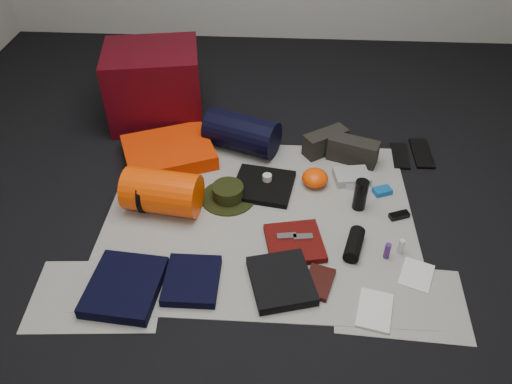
# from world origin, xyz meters

# --- Properties ---
(floor) EXTENTS (4.50, 4.50, 0.02)m
(floor) POSITION_xyz_m (0.00, 0.00, -0.01)
(floor) COLOR black
(floor) RESTS_ON ground
(newspaper_mat) EXTENTS (1.60, 1.30, 0.01)m
(newspaper_mat) POSITION_xyz_m (0.00, 0.00, 0.00)
(newspaper_mat) COLOR #B9B7AA
(newspaper_mat) RESTS_ON floor
(newspaper_sheet_front_left) EXTENTS (0.61, 0.44, 0.00)m
(newspaper_sheet_front_left) POSITION_xyz_m (-0.70, -0.55, 0.00)
(newspaper_sheet_front_left) COLOR #B9B7AA
(newspaper_sheet_front_left) RESTS_ON floor
(newspaper_sheet_front_right) EXTENTS (0.60, 0.43, 0.00)m
(newspaper_sheet_front_right) POSITION_xyz_m (0.65, -0.50, 0.00)
(newspaper_sheet_front_right) COLOR #B9B7AA
(newspaper_sheet_front_right) RESTS_ON floor
(red_cabinet) EXTENTS (0.65, 0.58, 0.48)m
(red_cabinet) POSITION_xyz_m (-0.73, 0.93, 0.24)
(red_cabinet) COLOR #46050D
(red_cabinet) RESTS_ON floor
(sleeping_pad) EXTENTS (0.63, 0.58, 0.09)m
(sleeping_pad) POSITION_xyz_m (-0.57, 0.47, 0.05)
(sleeping_pad) COLOR #F53402
(sleeping_pad) RESTS_ON newspaper_mat
(stuff_sack) EXTENTS (0.42, 0.28, 0.23)m
(stuff_sack) POSITION_xyz_m (-0.51, 0.03, 0.12)
(stuff_sack) COLOR #FE4404
(stuff_sack) RESTS_ON newspaper_mat
(sack_strap_left) EXTENTS (0.02, 0.22, 0.22)m
(sack_strap_left) POSITION_xyz_m (-0.61, 0.03, 0.11)
(sack_strap_left) COLOR black
(sack_strap_left) RESTS_ON newspaper_mat
(sack_strap_right) EXTENTS (0.03, 0.22, 0.22)m
(sack_strap_right) POSITION_xyz_m (-0.41, 0.03, 0.11)
(sack_strap_right) COLOR black
(sack_strap_right) RESTS_ON newspaper_mat
(navy_duffel) EXTENTS (0.49, 0.37, 0.23)m
(navy_duffel) POSITION_xyz_m (-0.14, 0.60, 0.12)
(navy_duffel) COLOR black
(navy_duffel) RESTS_ON newspaper_mat
(boonie_brim) EXTENTS (0.34, 0.34, 0.01)m
(boonie_brim) POSITION_xyz_m (-0.18, 0.14, 0.01)
(boonie_brim) COLOR black
(boonie_brim) RESTS_ON newspaper_mat
(boonie_crown) EXTENTS (0.17, 0.17, 0.07)m
(boonie_crown) POSITION_xyz_m (-0.18, 0.14, 0.05)
(boonie_crown) COLOR black
(boonie_crown) RESTS_ON boonie_brim
(hiking_boot_left) EXTENTS (0.28, 0.24, 0.14)m
(hiking_boot_left) POSITION_xyz_m (0.36, 0.60, 0.07)
(hiking_boot_left) COLOR black
(hiking_boot_left) RESTS_ON newspaper_mat
(hiking_boot_right) EXTENTS (0.31, 0.20, 0.14)m
(hiking_boot_right) POSITION_xyz_m (0.52, 0.52, 0.08)
(hiking_boot_right) COLOR black
(hiking_boot_right) RESTS_ON newspaper_mat
(flip_flop_left) EXTENTS (0.11, 0.26, 0.01)m
(flip_flop_left) POSITION_xyz_m (0.82, 0.58, 0.01)
(flip_flop_left) COLOR black
(flip_flop_left) RESTS_ON floor
(flip_flop_right) EXTENTS (0.11, 0.29, 0.02)m
(flip_flop_right) POSITION_xyz_m (0.95, 0.61, 0.01)
(flip_flop_right) COLOR black
(flip_flop_right) RESTS_ON floor
(trousers_navy_a) EXTENTS (0.34, 0.38, 0.06)m
(trousers_navy_a) POSITION_xyz_m (-0.58, -0.52, 0.03)
(trousers_navy_a) COLOR black
(trousers_navy_a) RESTS_ON newspaper_mat
(trousers_navy_b) EXTENTS (0.24, 0.28, 0.04)m
(trousers_navy_b) POSITION_xyz_m (-0.28, -0.46, 0.03)
(trousers_navy_b) COLOR black
(trousers_navy_b) RESTS_ON newspaper_mat
(trousers_charcoal) EXTENTS (0.34, 0.37, 0.05)m
(trousers_charcoal) POSITION_xyz_m (0.12, -0.44, 0.03)
(trousers_charcoal) COLOR black
(trousers_charcoal) RESTS_ON newspaper_mat
(black_tshirt) EXTENTS (0.37, 0.35, 0.03)m
(black_tshirt) POSITION_xyz_m (0.01, 0.23, 0.02)
(black_tshirt) COLOR black
(black_tshirt) RESTS_ON newspaper_mat
(red_shirt) EXTENTS (0.32, 0.32, 0.04)m
(red_shirt) POSITION_xyz_m (0.18, -0.20, 0.02)
(red_shirt) COLOR #530B09
(red_shirt) RESTS_ON newspaper_mat
(orange_stuff_sack) EXTENTS (0.17, 0.17, 0.10)m
(orange_stuff_sack) POSITION_xyz_m (0.29, 0.28, 0.05)
(orange_stuff_sack) COLOR #FE4404
(orange_stuff_sack) RESTS_ON newspaper_mat
(first_aid_pouch) EXTENTS (0.21, 0.17, 0.05)m
(first_aid_pouch) POSITION_xyz_m (0.50, 0.33, 0.03)
(first_aid_pouch) COLOR #959D94
(first_aid_pouch) RESTS_ON newspaper_mat
(water_bottle) EXTENTS (0.08, 0.08, 0.18)m
(water_bottle) POSITION_xyz_m (0.52, 0.10, 0.09)
(water_bottle) COLOR black
(water_bottle) RESTS_ON newspaper_mat
(speaker) EXTENTS (0.13, 0.21, 0.08)m
(speaker) POSITION_xyz_m (0.47, -0.21, 0.04)
(speaker) COLOR black
(speaker) RESTS_ON newspaper_mat
(compact_camera) EXTENTS (0.12, 0.08, 0.04)m
(compact_camera) POSITION_xyz_m (0.52, 0.27, 0.03)
(compact_camera) COLOR silver
(compact_camera) RESTS_ON newspaper_mat
(cyan_case) EXTENTS (0.11, 0.09, 0.03)m
(cyan_case) POSITION_xyz_m (0.67, 0.23, 0.02)
(cyan_case) COLOR #10559C
(cyan_case) RESTS_ON newspaper_mat
(toiletry_purple) EXTENTS (0.04, 0.04, 0.09)m
(toiletry_purple) POSITION_xyz_m (0.62, -0.25, 0.05)
(toiletry_purple) COLOR #48216A
(toiletry_purple) RESTS_ON newspaper_mat
(toiletry_clear) EXTENTS (0.03, 0.03, 0.08)m
(toiletry_clear) POSITION_xyz_m (0.69, -0.21, 0.05)
(toiletry_clear) COLOR silver
(toiletry_clear) RESTS_ON newspaper_mat
(paperback_book) EXTENTS (0.17, 0.21, 0.03)m
(paperback_book) POSITION_xyz_m (0.29, -0.43, 0.02)
(paperback_book) COLOR black
(paperback_book) RESTS_ON newspaper_mat
(map_booklet) EXTENTS (0.19, 0.24, 0.01)m
(map_booklet) POSITION_xyz_m (0.53, -0.56, 0.01)
(map_booklet) COLOR silver
(map_booklet) RESTS_ON newspaper_mat
(map_printout) EXTENTS (0.19, 0.22, 0.01)m
(map_printout) POSITION_xyz_m (0.75, -0.35, 0.01)
(map_printout) COLOR silver
(map_printout) RESTS_ON newspaper_mat
(sunglasses) EXTENTS (0.11, 0.08, 0.03)m
(sunglasses) POSITION_xyz_m (0.73, 0.04, 0.02)
(sunglasses) COLOR black
(sunglasses) RESTS_ON newspaper_mat
(key_cluster) EXTENTS (0.09, 0.09, 0.01)m
(key_cluster) POSITION_xyz_m (-0.67, -0.52, 0.01)
(key_cluster) COLOR silver
(key_cluster) RESTS_ON newspaper_mat
(tape_roll) EXTENTS (0.05, 0.05, 0.04)m
(tape_roll) POSITION_xyz_m (0.03, 0.26, 0.06)
(tape_roll) COLOR beige
(tape_roll) RESTS_ON black_tshirt
(energy_bar_a) EXTENTS (0.10, 0.05, 0.01)m
(energy_bar_a) POSITION_xyz_m (0.14, -0.18, 0.05)
(energy_bar_a) COLOR silver
(energy_bar_a) RESTS_ON red_shirt
(energy_bar_b) EXTENTS (0.10, 0.05, 0.01)m
(energy_bar_b) POSITION_xyz_m (0.22, -0.18, 0.05)
(energy_bar_b) COLOR silver
(energy_bar_b) RESTS_ON red_shirt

